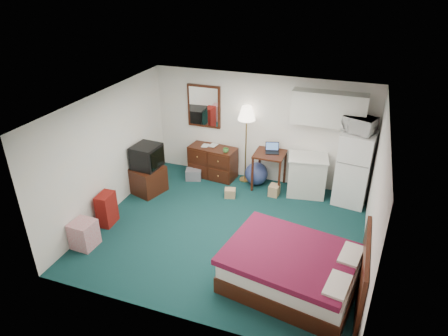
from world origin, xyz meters
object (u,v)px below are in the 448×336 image
at_px(tv_stand, 148,180).
at_px(suitcase, 107,209).
at_px(fridge, 354,169).
at_px(bed, 292,269).
at_px(floor_lamp, 246,145).
at_px(kitchen_counter, 307,176).
at_px(dresser, 213,162).
at_px(desk, 269,170).

bearing_deg(tv_stand, suitcase, -78.79).
xyz_separation_m(fridge, bed, (-0.70, -2.91, -0.48)).
height_order(floor_lamp, suitcase, floor_lamp).
relative_size(kitchen_counter, fridge, 0.55).
bearing_deg(floor_lamp, suitcase, -127.83).
relative_size(floor_lamp, kitchen_counter, 2.09).
bearing_deg(floor_lamp, bed, -61.19).
bearing_deg(kitchen_counter, suitcase, -153.78).
height_order(kitchen_counter, fridge, fridge).
distance_m(floor_lamp, kitchen_counter, 1.53).
bearing_deg(fridge, floor_lamp, -176.20).
bearing_deg(bed, floor_lamp, 128.73).
xyz_separation_m(dresser, suitcase, (-1.24, -2.54, -0.05)).
xyz_separation_m(desk, fridge, (1.80, -0.05, 0.37)).
distance_m(fridge, tv_stand, 4.44).
bearing_deg(floor_lamp, tv_stand, -146.51).
bearing_deg(desk, kitchen_counter, -1.28).
height_order(desk, kitchen_counter, kitchen_counter).
height_order(floor_lamp, kitchen_counter, floor_lamp).
bearing_deg(kitchen_counter, bed, -94.33).
height_order(bed, tv_stand, bed).
bearing_deg(kitchen_counter, fridge, -11.01).
bearing_deg(fridge, bed, -95.70).
bearing_deg(desk, suitcase, -136.41).
distance_m(desk, bed, 3.16).
bearing_deg(dresser, fridge, 4.69).
xyz_separation_m(dresser, desk, (1.38, -0.05, 0.05)).
relative_size(desk, fridge, 0.53).
bearing_deg(desk, tv_stand, -155.51).
bearing_deg(suitcase, desk, 40.18).
relative_size(dresser, fridge, 0.70).
xyz_separation_m(bed, tv_stand, (-3.58, 1.84, -0.02)).
distance_m(kitchen_counter, tv_stand, 3.51).
bearing_deg(fridge, kitchen_counter, -173.95).
bearing_deg(kitchen_counter, dresser, 168.99).
height_order(floor_lamp, fridge, floor_lamp).
xyz_separation_m(floor_lamp, tv_stand, (-1.88, -1.24, -0.61)).
relative_size(dresser, suitcase, 1.68).
distance_m(dresser, floor_lamp, 0.95).
xyz_separation_m(desk, bed, (1.10, -2.96, -0.11)).
relative_size(desk, suitcase, 1.28).
bearing_deg(floor_lamp, dresser, -174.91).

